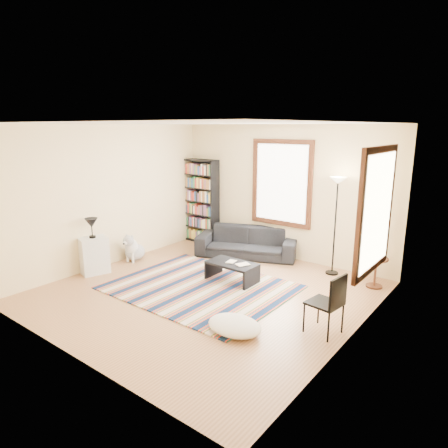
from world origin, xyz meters
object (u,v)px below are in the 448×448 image
Objects in this scene: bookshelf at (201,201)px; white_cabinet at (94,255)px; coffee_table at (232,272)px; floor_cushion at (234,325)px; sofa at (247,242)px; floor_lamp at (335,227)px; side_table at (375,272)px; dog at (135,247)px; folding_chair at (324,303)px.

bookshelf is 2.86× the size of white_cabinet.
bookshelf is 2.22× the size of coffee_table.
coffee_table is at bearing 127.59° from floor_cushion.
coffee_table is (0.63, -1.39, -0.13)m from sofa.
floor_lamp is (3.45, -0.17, -0.07)m from bookshelf.
floor_lamp reaches higher than floor_cushion.
bookshelf is 3.45m from floor_lamp.
floor_lamp reaches higher than coffee_table.
dog reaches higher than side_table.
coffee_table is 1.67× the size of side_table.
white_cabinet is 1.22× the size of dog.
side_table is 5.19m from white_cabinet.
coffee_table is 1.14× the size of floor_cushion.
folding_chair is at bearing -60.23° from sofa.
coffee_table is 2.11m from floor_lamp.
sofa reaches higher than floor_cushion.
floor_cushion is at bearing -93.02° from floor_lamp.
coffee_table is at bearing -148.25° from side_table.
side_table is at bearing 70.10° from floor_cushion.
side_table is 2.06m from folding_chair.
sofa reaches higher than dog.
sofa is at bearing 121.63° from floor_cushion.
floor_lamp reaches higher than sofa.
bookshelf is at bearing 136.45° from floor_cushion.
sofa is at bearing -10.01° from bookshelf.
floor_cushion is 3.67m from dog.
floor_lamp is (1.28, 1.49, 0.75)m from coffee_table.
sofa is at bearing -177.01° from floor_lamp.
dog is at bearing 106.45° from white_cabinet.
folding_chair is (-0.05, -2.05, 0.16)m from side_table.
dog is (-2.34, -0.28, 0.11)m from coffee_table.
side_table is (2.14, 1.32, 0.09)m from coffee_table.
coffee_table is 2.36m from dog.
sofa is 2.02m from floor_lamp.
dog is (0.02, 0.97, -0.06)m from white_cabinet.
folding_chair is (2.72, -2.12, 0.12)m from sofa.
coffee_table is at bearing -87.87° from sofa.
coffee_table is 1.85m from floor_cushion.
sofa is at bearing 150.01° from folding_chair.
floor_lamp reaches higher than folding_chair.
coffee_table is 1.05× the size of folding_chair.
floor_lamp reaches higher than dog.
floor_lamp is 3.44× the size of side_table.
floor_cushion is 3.51m from white_cabinet.
floor_lamp is (0.16, 2.96, 0.83)m from floor_cushion.
side_table reaches higher than coffee_table.
folding_chair is at bearing -19.20° from dog.
folding_chair reaches higher than dog.
white_cabinet reaches higher than floor_cushion.
floor_cushion is (1.13, -1.47, -0.08)m from coffee_table.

